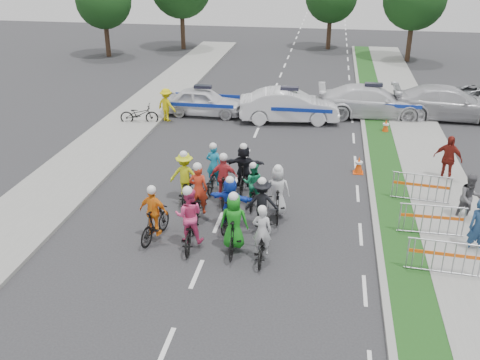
% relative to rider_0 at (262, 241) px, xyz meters
% --- Properties ---
extents(ground, '(90.00, 90.00, 0.00)m').
position_rel_rider_0_xyz_m(ground, '(-1.68, -1.12, -0.59)').
color(ground, '#28282B').
rests_on(ground, ground).
extents(curb_right, '(0.20, 60.00, 0.12)m').
position_rel_rider_0_xyz_m(curb_right, '(3.42, 3.88, -0.53)').
color(curb_right, gray).
rests_on(curb_right, ground).
extents(grass_strip, '(1.20, 60.00, 0.11)m').
position_rel_rider_0_xyz_m(grass_strip, '(4.12, 3.88, -0.53)').
color(grass_strip, '#1D4616').
rests_on(grass_strip, ground).
extents(sidewalk_right, '(2.40, 60.00, 0.13)m').
position_rel_rider_0_xyz_m(sidewalk_right, '(5.92, 3.88, -0.52)').
color(sidewalk_right, gray).
rests_on(sidewalk_right, ground).
extents(sidewalk_left, '(3.00, 60.00, 0.13)m').
position_rel_rider_0_xyz_m(sidewalk_left, '(-8.18, 3.88, -0.52)').
color(sidewalk_left, gray).
rests_on(sidewalk_left, ground).
extents(rider_0, '(0.64, 1.75, 1.77)m').
position_rel_rider_0_xyz_m(rider_0, '(0.00, 0.00, 0.00)').
color(rider_0, black).
rests_on(rider_0, ground).
extents(rider_1, '(0.84, 1.89, 1.98)m').
position_rel_rider_0_xyz_m(rider_1, '(-0.87, 0.29, 0.18)').
color(rider_1, black).
rests_on(rider_1, ground).
extents(rider_2, '(0.91, 2.04, 2.02)m').
position_rel_rider_0_xyz_m(rider_2, '(-2.24, 0.35, 0.16)').
color(rider_2, black).
rests_on(rider_2, ground).
extents(rider_3, '(1.00, 1.85, 1.87)m').
position_rel_rider_0_xyz_m(rider_3, '(-3.39, 0.53, 0.13)').
color(rider_3, black).
rests_on(rider_3, ground).
extents(rider_4, '(1.10, 1.90, 1.88)m').
position_rel_rider_0_xyz_m(rider_4, '(-0.22, 1.65, 0.14)').
color(rider_4, black).
rests_on(rider_4, ground).
extents(rider_5, '(1.52, 1.81, 1.84)m').
position_rel_rider_0_xyz_m(rider_5, '(-1.23, 1.65, 0.19)').
color(rider_5, black).
rests_on(rider_5, ground).
extents(rider_6, '(0.74, 1.98, 2.00)m').
position_rel_rider_0_xyz_m(rider_6, '(-2.39, 2.19, 0.07)').
color(rider_6, black).
rests_on(rider_6, ground).
extents(rider_7, '(0.87, 1.90, 1.94)m').
position_rel_rider_0_xyz_m(rider_7, '(0.17, 2.59, 0.16)').
color(rider_7, black).
rests_on(rider_7, ground).
extents(rider_8, '(0.70, 1.63, 1.66)m').
position_rel_rider_0_xyz_m(rider_8, '(-0.74, 3.32, 0.04)').
color(rider_8, black).
rests_on(rider_8, ground).
extents(rider_9, '(1.00, 1.86, 1.91)m').
position_rel_rider_0_xyz_m(rider_9, '(-1.77, 3.35, 0.15)').
color(rider_9, black).
rests_on(rider_9, ground).
extents(rider_10, '(1.13, 1.95, 1.92)m').
position_rel_rider_0_xyz_m(rider_10, '(-3.15, 3.30, 0.15)').
color(rider_10, black).
rests_on(rider_10, ground).
extents(rider_11, '(1.49, 1.78, 1.87)m').
position_rel_rider_0_xyz_m(rider_11, '(-1.27, 4.52, 0.20)').
color(rider_11, black).
rests_on(rider_11, ground).
extents(rider_12, '(0.76, 1.85, 1.85)m').
position_rel_rider_0_xyz_m(rider_12, '(-2.36, 4.44, 0.02)').
color(rider_12, black).
rests_on(rider_12, ground).
extents(police_car_0, '(4.22, 1.76, 1.43)m').
position_rel_rider_0_xyz_m(police_car_0, '(-4.84, 13.29, 0.12)').
color(police_car_0, silver).
rests_on(police_car_0, ground).
extents(police_car_1, '(5.16, 2.38, 1.64)m').
position_rel_rider_0_xyz_m(police_car_1, '(-0.31, 12.92, 0.23)').
color(police_car_1, silver).
rests_on(police_car_1, ground).
extents(police_car_2, '(5.68, 2.54, 1.62)m').
position_rel_rider_0_xyz_m(police_car_2, '(3.87, 14.44, 0.22)').
color(police_car_2, silver).
rests_on(police_car_2, ground).
extents(civilian_sedan, '(5.73, 2.37, 1.66)m').
position_rel_rider_0_xyz_m(civilian_sedan, '(7.72, 14.75, 0.24)').
color(civilian_sedan, '#BBBBC0').
rests_on(civilian_sedan, ground).
extents(spectator_0, '(0.66, 0.47, 1.72)m').
position_rel_rider_0_xyz_m(spectator_0, '(6.21, 1.38, 0.27)').
color(spectator_0, navy).
rests_on(spectator_0, ground).
extents(spectator_1, '(0.93, 0.79, 1.67)m').
position_rel_rider_0_xyz_m(spectator_1, '(6.38, 3.37, 0.25)').
color(spectator_1, '#515054').
rests_on(spectator_1, ground).
extents(spectator_2, '(1.17, 0.86, 1.84)m').
position_rel_rider_0_xyz_m(spectator_2, '(6.24, 6.58, 0.33)').
color(spectator_2, maroon).
rests_on(spectator_2, ground).
extents(marshal_hiviz, '(1.24, 1.03, 1.67)m').
position_rel_rider_0_xyz_m(marshal_hiviz, '(-6.44, 11.98, 0.25)').
color(marshal_hiviz, yellow).
rests_on(marshal_hiviz, ground).
extents(barrier_0, '(2.03, 0.64, 1.12)m').
position_rel_rider_0_xyz_m(barrier_0, '(5.02, -0.09, -0.03)').
color(barrier_0, '#A5A8AD').
rests_on(barrier_0, ground).
extents(barrier_1, '(2.01, 0.52, 1.12)m').
position_rel_rider_0_xyz_m(barrier_1, '(5.02, 2.07, -0.03)').
color(barrier_1, '#A5A8AD').
rests_on(barrier_1, ground).
extents(barrier_2, '(2.05, 0.74, 1.12)m').
position_rel_rider_0_xyz_m(barrier_2, '(5.02, 4.42, -0.03)').
color(barrier_2, '#A5A8AD').
rests_on(barrier_2, ground).
extents(cone_0, '(0.40, 0.40, 0.70)m').
position_rel_rider_0_xyz_m(cone_0, '(2.99, 6.80, -0.25)').
color(cone_0, '#F24C0C').
rests_on(cone_0, ground).
extents(cone_1, '(0.40, 0.40, 0.70)m').
position_rel_rider_0_xyz_m(cone_1, '(4.42, 11.85, -0.25)').
color(cone_1, '#F24C0C').
rests_on(cone_1, ground).
extents(parked_bike, '(2.00, 0.98, 1.00)m').
position_rel_rider_0_xyz_m(parked_bike, '(-7.66, 11.26, -0.09)').
color(parked_bike, black).
rests_on(parked_bike, ground).
extents(tree_0, '(4.20, 4.20, 6.30)m').
position_rel_rider_0_xyz_m(tree_0, '(-15.68, 26.88, 3.60)').
color(tree_0, '#382619').
rests_on(tree_0, ground).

